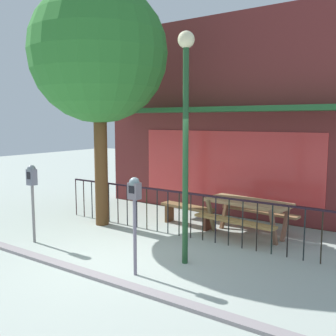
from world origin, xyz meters
TOP-DOWN VIEW (x-y plane):
  - ground at (0.00, 0.00)m, footprint 40.00×40.00m
  - pub_storefront at (0.00, 4.21)m, footprint 7.66×1.36m
  - patio_fence_front at (0.00, 1.78)m, footprint 6.46×0.04m
  - picnic_table_left at (1.22, 2.58)m, footprint 1.94×1.55m
  - patio_bench at (-0.28, 2.57)m, footprint 1.42×0.46m
  - parking_meter_near at (0.58, -0.41)m, footprint 0.18×0.17m
  - parking_meter_far at (-2.19, -0.28)m, footprint 0.18×0.17m
  - street_tree at (-2.00, 1.49)m, footprint 3.14×3.14m
  - street_lamp at (0.96, 0.49)m, footprint 0.28×0.28m
  - curb_edge at (0.00, -0.86)m, footprint 10.72×0.20m

SIDE VIEW (x-z plane):
  - ground at x=0.00m, z-range 0.00..0.00m
  - curb_edge at x=0.00m, z-range -0.06..0.06m
  - patio_bench at x=-0.28m, z-range 0.11..0.59m
  - picnic_table_left at x=1.22m, z-range 0.21..1.01m
  - patio_fence_front at x=0.00m, z-range 0.18..1.15m
  - parking_meter_far at x=-2.19m, z-range 0.43..2.02m
  - parking_meter_near at x=0.58m, z-range 0.43..2.02m
  - pub_storefront at x=0.00m, z-range -0.01..5.12m
  - street_lamp at x=0.96m, z-range 0.60..4.52m
  - street_tree at x=-2.00m, z-range 1.18..6.73m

